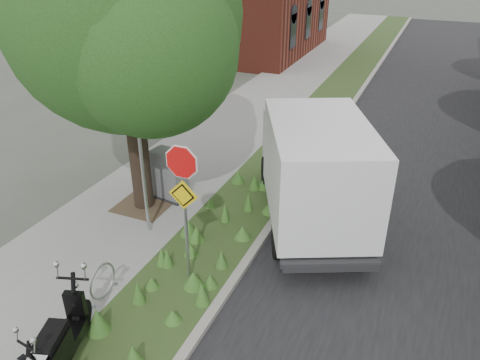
% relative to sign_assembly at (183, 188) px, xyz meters
% --- Properties ---
extents(ground, '(120.00, 120.00, 0.00)m').
position_rel_sign_assembly_xyz_m(ground, '(1.40, -0.58, -2.33)').
color(ground, '#4C5147').
rests_on(ground, ground).
extents(sidewalk_near, '(3.50, 60.00, 0.12)m').
position_rel_sign_assembly_xyz_m(sidewalk_near, '(-2.85, 9.42, -2.27)').
color(sidewalk_near, gray).
rests_on(sidewalk_near, ground).
extents(verge, '(2.00, 60.00, 0.12)m').
position_rel_sign_assembly_xyz_m(verge, '(-0.10, 9.42, -2.27)').
color(verge, '#2E4C20').
rests_on(verge, ground).
extents(kerb_near, '(0.20, 60.00, 0.13)m').
position_rel_sign_assembly_xyz_m(kerb_near, '(0.90, 9.42, -2.26)').
color(kerb_near, '#9E9991').
rests_on(kerb_near, ground).
extents(road, '(7.00, 60.00, 0.01)m').
position_rel_sign_assembly_xyz_m(road, '(4.40, 9.42, -2.32)').
color(road, black).
rests_on(road, ground).
extents(street_tree_main, '(6.21, 5.54, 7.66)m').
position_rel_sign_assembly_xyz_m(street_tree_main, '(-2.68, 2.28, 2.48)').
color(street_tree_main, black).
rests_on(street_tree_main, ground).
extents(bare_post, '(0.08, 0.08, 4.00)m').
position_rel_sign_assembly_xyz_m(bare_post, '(-1.80, 1.22, -0.21)').
color(bare_post, '#A5A8AD').
rests_on(bare_post, ground).
extents(bike_hoop, '(0.06, 0.78, 0.77)m').
position_rel_sign_assembly_xyz_m(bike_hoop, '(-1.30, -1.18, -1.83)').
color(bike_hoop, '#A5A8AD').
rests_on(bike_hoop, ground).
extents(sign_assembly, '(0.94, 0.08, 3.22)m').
position_rel_sign_assembly_xyz_m(sign_assembly, '(0.00, 0.00, 0.00)').
color(sign_assembly, '#A5A8AD').
rests_on(sign_assembly, ground).
extents(scooter_near, '(0.81, 1.91, 0.94)m').
position_rel_sign_assembly_xyz_m(scooter_near, '(-0.83, -2.89, -1.75)').
color(scooter_near, black).
rests_on(scooter_near, ground).
extents(box_truck, '(4.16, 5.81, 2.46)m').
position_rel_sign_assembly_xyz_m(box_truck, '(1.71, 3.38, -0.72)').
color(box_truck, '#262628').
rests_on(box_truck, ground).
extents(utility_cabinet, '(1.13, 0.84, 1.38)m').
position_rel_sign_assembly_xyz_m(utility_cabinet, '(-2.18, 2.92, -1.55)').
color(utility_cabinet, '#262628').
rests_on(utility_cabinet, ground).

